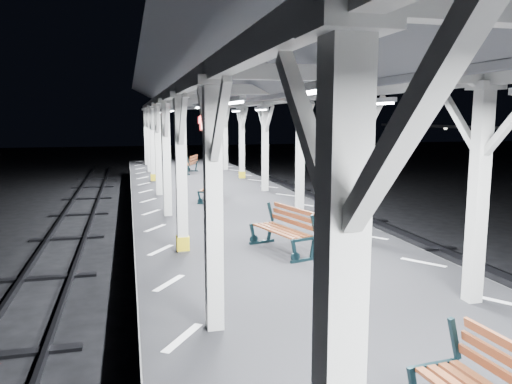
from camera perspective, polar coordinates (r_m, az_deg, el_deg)
name	(u,v)px	position (r m, az deg, el deg)	size (l,w,h in m)	color
ground	(304,324)	(9.62, 5.48, -14.81)	(120.00, 120.00, 0.00)	black
platform	(304,298)	(9.43, 5.52, -12.01)	(6.00, 50.00, 1.00)	black
hazard_stripes_left	(169,283)	(8.77, -9.91, -10.21)	(1.00, 48.00, 0.01)	silver
hazard_stripes_right	(423,262)	(10.33, 18.57, -7.64)	(1.00, 48.00, 0.01)	silver
track_left	(10,351)	(9.30, -26.26, -16.00)	(2.20, 60.00, 0.16)	#2D2D33
canopy	(308,73)	(8.85, 5.96, 13.42)	(5.40, 49.00, 4.65)	beige
bench_mid	(286,228)	(10.52, 3.40, -4.15)	(1.05, 1.82, 0.93)	black
bench_far	(213,188)	(16.93, -4.95, 0.49)	(1.07, 1.62, 0.83)	black
bench_extra	(190,164)	(25.39, -7.54, 3.24)	(1.19, 1.79, 0.91)	black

